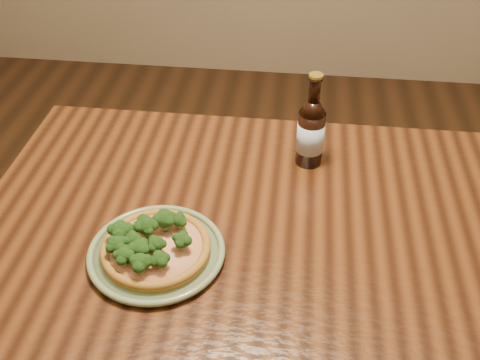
# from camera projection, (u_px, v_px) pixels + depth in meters

# --- Properties ---
(table) EXTENTS (1.60, 0.90, 0.75)m
(table) POSITION_uv_depth(u_px,v_px,m) (334.00, 269.00, 1.24)
(table) COLOR #45220E
(table) RESTS_ON ground
(plate) EXTENTS (0.28, 0.28, 0.02)m
(plate) POSITION_uv_depth(u_px,v_px,m) (157.00, 252.00, 1.14)
(plate) COLOR #687A54
(plate) RESTS_ON table
(pizza) EXTENTS (0.22, 0.22, 0.07)m
(pizza) POSITION_uv_depth(u_px,v_px,m) (153.00, 246.00, 1.12)
(pizza) COLOR #956421
(pizza) RESTS_ON plate
(beer_bottle) EXTENTS (0.07, 0.07, 0.24)m
(beer_bottle) POSITION_uv_depth(u_px,v_px,m) (311.00, 132.00, 1.34)
(beer_bottle) COLOR black
(beer_bottle) RESTS_ON table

